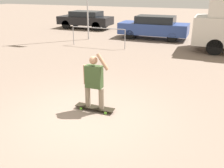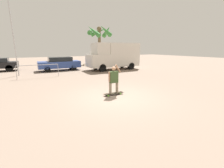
# 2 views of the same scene
# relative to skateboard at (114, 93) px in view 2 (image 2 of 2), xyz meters

# --- Properties ---
(ground_plane) EXTENTS (80.00, 80.00, 0.00)m
(ground_plane) POSITION_rel_skateboard_xyz_m (-0.09, -0.36, -0.08)
(ground_plane) COLOR gray
(skateboard) EXTENTS (1.08, 0.24, 0.10)m
(skateboard) POSITION_rel_skateboard_xyz_m (0.00, 0.00, 0.00)
(skateboard) COLOR black
(skateboard) RESTS_ON ground_plane
(person_skateboarder) EXTENTS (0.71, 0.22, 1.49)m
(person_skateboarder) POSITION_rel_skateboard_xyz_m (-0.00, -0.00, 0.80)
(person_skateboarder) COLOR gray
(person_skateboarder) RESTS_ON skateboard
(camper_van) EXTENTS (5.89, 2.25, 2.96)m
(camper_van) POSITION_rel_skateboard_xyz_m (4.85, 8.61, 1.53)
(camper_van) COLOR black
(camper_van) RESTS_ON ground_plane
(parked_car_blue) EXTENTS (4.36, 1.73, 1.46)m
(parked_car_blue) POSITION_rel_skateboard_xyz_m (-0.85, 10.76, 0.69)
(parked_car_blue) COLOR black
(parked_car_blue) RESTS_ON ground_plane
(palm_tree_near_van) EXTENTS (4.02, 4.07, 5.97)m
(palm_tree_near_van) POSITION_rel_skateboard_xyz_m (6.43, 16.35, 4.66)
(palm_tree_near_van) COLOR brown
(palm_tree_near_van) RESTS_ON ground_plane
(flagpole) EXTENTS (1.04, 0.12, 8.06)m
(flagpole) POSITION_rel_skateboard_xyz_m (-4.63, 9.02, 4.54)
(flagpole) COLOR #B7B7BC
(flagpole) RESTS_ON ground_plane
(plaza_railing_segment) EXTENTS (3.19, 0.05, 1.08)m
(plaza_railing_segment) POSITION_rel_skateboard_xyz_m (-3.17, 7.19, 0.79)
(plaza_railing_segment) COLOR #99999E
(plaza_railing_segment) RESTS_ON ground_plane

